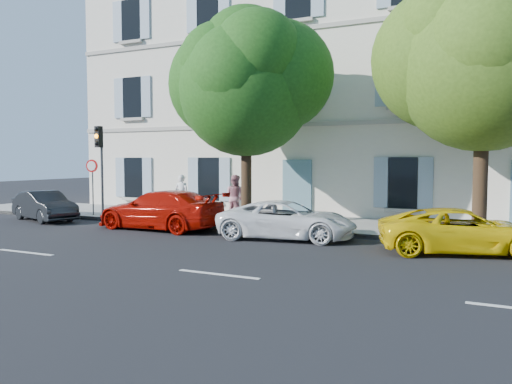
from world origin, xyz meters
The scene contains 14 objects.
ground centered at (0.00, 0.00, 0.00)m, with size 90.00×90.00×0.00m, color black.
sidewalk centered at (0.00, 4.45, 0.07)m, with size 36.00×4.50×0.15m, color #A09E96.
kerb centered at (0.00, 2.28, 0.08)m, with size 36.00×0.16×0.16m, color #9E998E.
building centered at (0.00, 10.20, 6.00)m, with size 28.00×7.00×12.00m, color beige.
car_dark_sedan centered at (-11.21, 1.26, 0.61)m, with size 1.29×3.69×1.21m, color black.
car_red_coupe centered at (-5.38, 1.24, 0.70)m, with size 1.97×4.86×1.41m, color #AB0E04.
car_white_coupe centered at (-0.48, 1.19, 0.61)m, with size 2.01×4.36×1.21m, color white.
car_yellow_supercar centered at (4.66, 0.98, 0.60)m, with size 2.00×4.34×1.21m, color yellow.
tree_left centered at (-2.84, 3.05, 5.08)m, with size 4.94×4.94×7.66m.
tree_right centered at (5.03, 3.38, 5.39)m, with size 5.30×5.30×8.17m.
traffic_light centered at (-9.45, 2.61, 2.86)m, with size 0.33×0.42×3.74m.
road_sign centered at (-10.01, 2.74, 1.85)m, with size 0.54×0.14×2.36m.
pedestrian_a centered at (-6.36, 4.06, 1.02)m, with size 0.63×0.42×1.73m, color white.
pedestrian_b centered at (-3.81, 3.96, 1.03)m, with size 0.86×0.67×1.76m, color #C37C89.
Camera 1 is at (5.38, -13.38, 2.53)m, focal length 35.00 mm.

